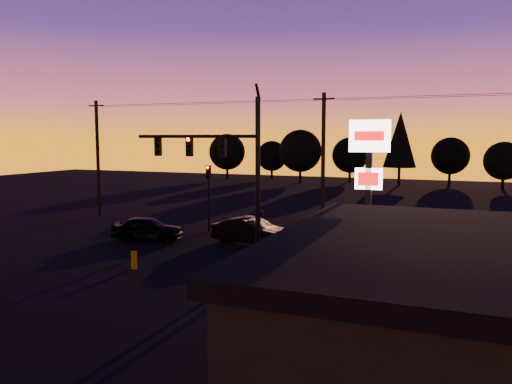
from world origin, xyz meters
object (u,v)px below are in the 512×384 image
traffic_signal_mast (227,163)px  car_right (351,237)px  bollard (134,260)px  car_left (147,228)px  suv_parked (388,315)px  pylon_sign (369,170)px  secondary_signal (209,188)px  car_mid (251,231)px

traffic_signal_mast → car_right: 8.57m
bollard → car_left: size_ratio=0.20×
bollard → suv_parked: (12.12, -3.81, 0.31)m
suv_parked → pylon_sign: bearing=81.8°
secondary_signal → car_mid: size_ratio=0.93×
car_left → car_mid: (6.26, 1.23, 0.05)m
car_left → car_right: car_left is taller
pylon_sign → bollard: 11.73m
traffic_signal_mast → car_right: traffic_signal_mast is taller
car_right → bollard: bearing=-60.2°
suv_parked → car_mid: bearing=102.1°
car_mid → car_right: car_mid is taller
traffic_signal_mast → suv_parked: 11.21m
bollard → suv_parked: bearing=-17.4°
pylon_sign → bollard: pylon_sign is taller
car_mid → suv_parked: size_ratio=0.90×
car_left → suv_parked: (15.40, -9.70, 0.01)m
secondary_signal → car_left: secondary_signal is taller
car_left → suv_parked: size_ratio=0.81×
car_left → suv_parked: 18.20m
secondary_signal → suv_parked: size_ratio=0.83×
traffic_signal_mast → secondary_signal: 9.19m
bollard → car_left: car_left is taller
secondary_signal → suv_parked: (13.29, -13.62, -2.14)m
secondary_signal → car_mid: secondary_signal is taller
secondary_signal → pylon_sign: pylon_sign is taller
car_mid → traffic_signal_mast: bearing=-162.6°
car_right → secondary_signal: bearing=-113.9°
secondary_signal → car_left: (-2.11, -3.93, -2.14)m
car_right → traffic_signal_mast: bearing=-53.7°
traffic_signal_mast → car_mid: bearing=98.9°
bollard → traffic_signal_mast: bearing=31.9°
traffic_signal_mast → pylon_sign: traffic_signal_mast is taller
secondary_signal → pylon_sign: size_ratio=0.64×
secondary_signal → car_left: size_ratio=1.03×
car_mid → secondary_signal: bearing=65.5°
car_left → suv_parked: suv_parked is taller
bollard → car_right: 11.72m
car_left → car_mid: car_mid is taller
secondary_signal → bollard: bearing=-83.2°
suv_parked → bollard: bearing=134.8°
bollard → car_right: size_ratio=0.17×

